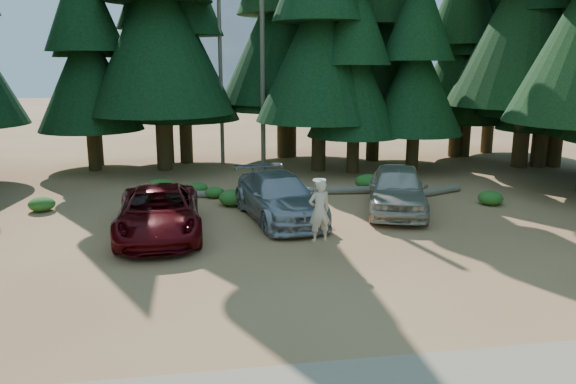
# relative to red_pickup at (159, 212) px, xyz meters

# --- Properties ---
(ground) EXTENTS (160.00, 160.00, 0.00)m
(ground) POSITION_rel_red_pickup_xyz_m (3.77, -3.49, -0.75)
(ground) COLOR #95643F
(ground) RESTS_ON ground
(forest_belt_north) EXTENTS (36.00, 7.00, 22.00)m
(forest_belt_north) POSITION_rel_red_pickup_xyz_m (3.77, 11.51, -0.75)
(forest_belt_north) COLOR black
(forest_belt_north) RESTS_ON ground
(snag_front) EXTENTS (0.24, 0.24, 12.00)m
(snag_front) POSITION_rel_red_pickup_xyz_m (4.57, 11.01, 5.25)
(snag_front) COLOR slate
(snag_front) RESTS_ON ground
(snag_back) EXTENTS (0.20, 0.20, 10.00)m
(snag_back) POSITION_rel_red_pickup_xyz_m (2.57, 12.51, 4.25)
(snag_back) COLOR slate
(snag_back) RESTS_ON ground
(mountain_peak) EXTENTS (48.00, 50.00, 28.00)m
(mountain_peak) POSITION_rel_red_pickup_xyz_m (1.18, 84.74, 11.96)
(mountain_peak) COLOR #979A9F
(mountain_peak) RESTS_ON ground
(red_pickup) EXTENTS (2.67, 5.48, 1.50)m
(red_pickup) POSITION_rel_red_pickup_xyz_m (0.00, 0.00, 0.00)
(red_pickup) COLOR #57070C
(red_pickup) RESTS_ON ground
(silver_minivan_center) EXTENTS (3.04, 5.61, 1.54)m
(silver_minivan_center) POSITION_rel_red_pickup_xyz_m (3.94, 1.31, 0.02)
(silver_minivan_center) COLOR #A2A4AA
(silver_minivan_center) RESTS_ON ground
(silver_minivan_right) EXTENTS (3.43, 5.35, 1.69)m
(silver_minivan_right) POSITION_rel_red_pickup_xyz_m (8.26, 1.56, 0.10)
(silver_minivan_right) COLOR #B8B3A4
(silver_minivan_right) RESTS_ON ground
(frisbee_player) EXTENTS (0.74, 0.57, 1.79)m
(frisbee_player) POSITION_rel_red_pickup_xyz_m (4.54, -2.38, 0.48)
(frisbee_player) COLOR beige
(frisbee_player) RESTS_ON ground
(log_left) EXTENTS (3.93, 0.35, 0.28)m
(log_left) POSITION_rel_red_pickup_xyz_m (2.66, 4.89, -0.61)
(log_left) COLOR slate
(log_left) RESTS_ON ground
(log_mid) EXTENTS (3.77, 0.64, 0.31)m
(log_mid) POSITION_rel_red_pickup_xyz_m (7.12, 4.62, -0.60)
(log_mid) COLOR slate
(log_mid) RESTS_ON ground
(log_right) EXTENTS (4.04, 1.92, 0.27)m
(log_right) POSITION_rel_red_pickup_xyz_m (10.06, 3.56, -0.61)
(log_right) COLOR slate
(log_right) RESTS_ON ground
(shrub_far_left) EXTENTS (1.20, 1.20, 0.66)m
(shrub_far_left) POSITION_rel_red_pickup_xyz_m (-0.30, 5.60, -0.42)
(shrub_far_left) COLOR #29621D
(shrub_far_left) RESTS_ON ground
(shrub_left) EXTENTS (0.77, 0.77, 0.42)m
(shrub_left) POSITION_rel_red_pickup_xyz_m (1.86, 4.84, -0.54)
(shrub_left) COLOR #29621D
(shrub_left) RESTS_ON ground
(shrub_center_left) EXTENTS (0.84, 0.84, 0.46)m
(shrub_center_left) POSITION_rel_red_pickup_xyz_m (1.19, 5.67, -0.52)
(shrub_center_left) COLOR #29621D
(shrub_center_left) RESTS_ON ground
(shrub_center_right) EXTENTS (1.08, 1.08, 0.59)m
(shrub_center_right) POSITION_rel_red_pickup_xyz_m (2.51, 3.46, -0.45)
(shrub_center_right) COLOR #29621D
(shrub_center_right) RESTS_ON ground
(shrub_right) EXTENTS (0.95, 0.95, 0.52)m
(shrub_right) POSITION_rel_red_pickup_xyz_m (9.73, 6.51, -0.49)
(shrub_right) COLOR #29621D
(shrub_right) RESTS_ON ground
(shrub_far_right) EXTENTS (1.18, 1.18, 0.65)m
(shrub_far_right) POSITION_rel_red_pickup_xyz_m (8.38, 5.28, -0.42)
(shrub_far_right) COLOR #29621D
(shrub_far_right) RESTS_ON ground
(shrub_edge_west) EXTENTS (0.94, 0.94, 0.52)m
(shrub_edge_west) POSITION_rel_red_pickup_xyz_m (-4.39, 3.73, -0.49)
(shrub_edge_west) COLOR #29621D
(shrub_edge_west) RESTS_ON ground
(shrub_edge_east) EXTENTS (0.94, 0.94, 0.52)m
(shrub_edge_east) POSITION_rel_red_pickup_xyz_m (12.15, 2.01, -0.49)
(shrub_edge_east) COLOR #29621D
(shrub_edge_east) RESTS_ON ground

